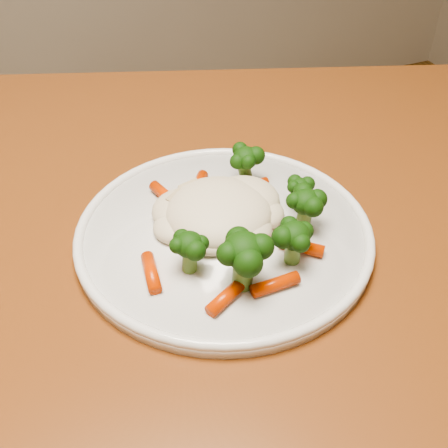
# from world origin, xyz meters

# --- Properties ---
(dining_table) EXTENTS (1.40, 1.16, 0.75)m
(dining_table) POSITION_xyz_m (-0.28, -0.09, 0.65)
(dining_table) COLOR brown
(dining_table) RESTS_ON ground
(plate) EXTENTS (0.29, 0.29, 0.01)m
(plate) POSITION_xyz_m (-0.24, -0.10, 0.76)
(plate) COLOR white
(plate) RESTS_ON dining_table
(meal) EXTENTS (0.20, 0.20, 0.05)m
(meal) POSITION_xyz_m (-0.23, -0.10, 0.78)
(meal) COLOR beige
(meal) RESTS_ON plate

